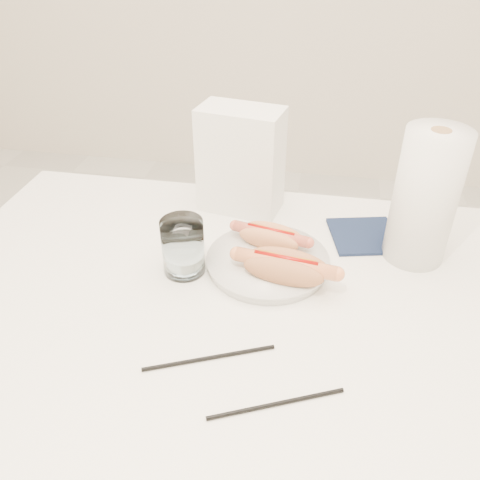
% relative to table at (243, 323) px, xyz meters
% --- Properties ---
extents(table, '(1.20, 0.80, 0.75)m').
position_rel_table_xyz_m(table, '(0.00, 0.00, 0.00)').
color(table, white).
rests_on(table, ground).
extents(plate, '(0.29, 0.29, 0.02)m').
position_rel_table_xyz_m(plate, '(0.03, 0.10, 0.07)').
color(plate, silver).
rests_on(plate, table).
extents(hotdog_left, '(0.15, 0.08, 0.04)m').
position_rel_table_xyz_m(hotdog_left, '(0.03, 0.15, 0.10)').
color(hotdog_left, '#DD8C58').
rests_on(hotdog_left, plate).
extents(hotdog_right, '(0.18, 0.09, 0.05)m').
position_rel_table_xyz_m(hotdog_right, '(0.07, 0.05, 0.10)').
color(hotdog_right, '#BA7448').
rests_on(hotdog_right, plate).
extents(water_glass, '(0.08, 0.08, 0.11)m').
position_rel_table_xyz_m(water_glass, '(-0.12, 0.06, 0.11)').
color(water_glass, white).
rests_on(water_glass, table).
extents(chopstick_near, '(0.19, 0.09, 0.01)m').
position_rel_table_xyz_m(chopstick_near, '(-0.03, -0.15, 0.06)').
color(chopstick_near, black).
rests_on(chopstick_near, table).
extents(chopstick_far, '(0.18, 0.09, 0.01)m').
position_rel_table_xyz_m(chopstick_far, '(0.08, -0.21, 0.06)').
color(chopstick_far, black).
rests_on(chopstick_far, table).
extents(napkin_box, '(0.19, 0.13, 0.23)m').
position_rel_table_xyz_m(napkin_box, '(-0.06, 0.31, 0.18)').
color(napkin_box, white).
rests_on(napkin_box, table).
extents(navy_napkin, '(0.16, 0.16, 0.01)m').
position_rel_table_xyz_m(navy_napkin, '(0.21, 0.24, 0.06)').
color(navy_napkin, '#121C38').
rests_on(navy_napkin, table).
extents(paper_towel_roll, '(0.14, 0.14, 0.26)m').
position_rel_table_xyz_m(paper_towel_roll, '(0.31, 0.19, 0.19)').
color(paper_towel_roll, white).
rests_on(paper_towel_roll, table).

